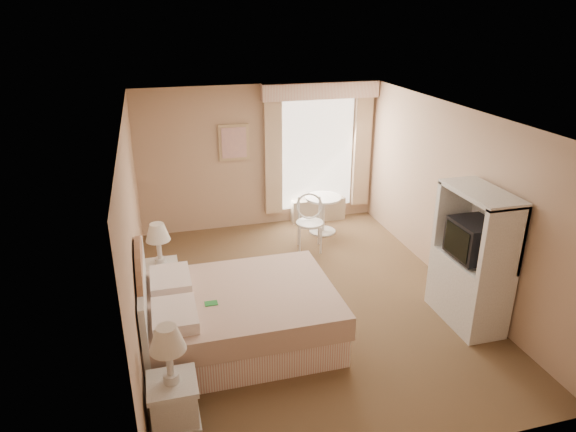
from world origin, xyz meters
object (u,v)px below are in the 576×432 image
object	(u,v)px
round_table	(323,209)
armoire	(471,269)
nightstand_far	(162,271)
cafe_chair	(310,218)
nightstand_near	(173,391)
bed	(230,315)

from	to	relation	value
round_table	armoire	size ratio (longest dim) A/B	0.38
nightstand_far	armoire	world-z (taller)	armoire
nightstand_far	armoire	size ratio (longest dim) A/B	0.62
nightstand_far	cafe_chair	distance (m)	2.58
nightstand_near	armoire	distance (m)	3.77
cafe_chair	armoire	distance (m)	2.83
bed	nightstand_near	bearing A→B (deg)	-121.55
bed	round_table	size ratio (longest dim) A/B	3.32
bed	round_table	xyz separation A→B (m)	(2.07, 2.75, 0.07)
armoire	nightstand_near	bearing A→B (deg)	-166.52
nightstand_far	cafe_chair	size ratio (longest dim) A/B	1.18
round_table	cafe_chair	size ratio (longest dim) A/B	0.72
bed	armoire	bearing A→B (deg)	-5.91
round_table	armoire	bearing A→B (deg)	-74.35
round_table	armoire	xyz separation A→B (m)	(0.86, -3.05, 0.28)
armoire	round_table	bearing A→B (deg)	105.65
nightstand_far	armoire	xyz separation A→B (m)	(3.65, -1.53, 0.31)
nightstand_far	round_table	world-z (taller)	nightstand_far
armoire	cafe_chair	bearing A→B (deg)	116.76
cafe_chair	armoire	size ratio (longest dim) A/B	0.53
round_table	cafe_chair	xyz separation A→B (m)	(-0.41, -0.54, 0.09)
bed	cafe_chair	size ratio (longest dim) A/B	2.40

